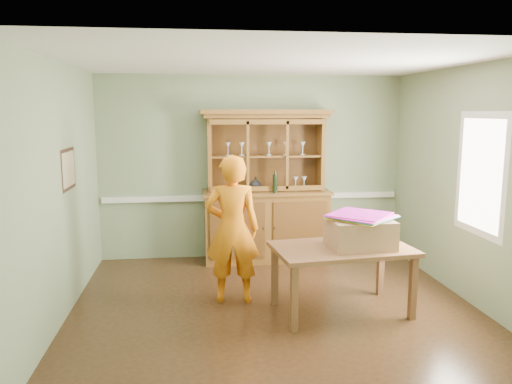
{
  "coord_description": "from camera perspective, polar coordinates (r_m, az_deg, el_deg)",
  "views": [
    {
      "loc": [
        -0.86,
        -5.35,
        2.19
      ],
      "look_at": [
        -0.15,
        0.4,
        1.24
      ],
      "focal_mm": 35.0,
      "sensor_mm": 36.0,
      "label": 1
    }
  ],
  "objects": [
    {
      "name": "wall_front",
      "position": [
        3.56,
        7.16,
        -4.37
      ],
      "size": [
        4.5,
        0.0,
        4.5
      ],
      "primitive_type": "plane",
      "rotation": [
        -1.57,
        0.0,
        0.0
      ],
      "color": "gray",
      "rests_on": "floor"
    },
    {
      "name": "person",
      "position": [
        5.69,
        -2.72,
        -4.27
      ],
      "size": [
        0.65,
        0.46,
        1.7
      ],
      "primitive_type": "imported",
      "rotation": [
        0.0,
        0.0,
        3.06
      ],
      "color": "orange",
      "rests_on": "floor"
    },
    {
      "name": "china_hutch",
      "position": [
        7.31,
        1.14,
        -1.86
      ],
      "size": [
        1.87,
        0.62,
        2.2
      ],
      "color": "brown",
      "rests_on": "floor"
    },
    {
      "name": "wall_left",
      "position": [
        5.59,
        -21.39,
        0.05
      ],
      "size": [
        0.0,
        4.0,
        4.0
      ],
      "primitive_type": "plane",
      "rotation": [
        1.57,
        0.0,
        1.57
      ],
      "color": "gray",
      "rests_on": "floor"
    },
    {
      "name": "kite_stack",
      "position": [
        5.46,
        11.93,
        -2.72
      ],
      "size": [
        0.8,
        0.8,
        0.05
      ],
      "rotation": [
        0.0,
        0.0,
        0.78
      ],
      "color": "#FFF420",
      "rests_on": "cardboard_box"
    },
    {
      "name": "chair_rail",
      "position": [
        7.48,
        -0.38,
        -0.6
      ],
      "size": [
        4.41,
        0.05,
        0.08
      ],
      "primitive_type": "cube",
      "color": "white",
      "rests_on": "wall_back"
    },
    {
      "name": "cardboard_box",
      "position": [
        5.47,
        11.79,
        -4.63
      ],
      "size": [
        0.68,
        0.56,
        0.31
      ],
      "primitive_type": "cube",
      "rotation": [
        0.0,
        0.0,
        0.04
      ],
      "color": "#9E7451",
      "rests_on": "dining_table"
    },
    {
      "name": "framed_map",
      "position": [
        5.84,
        -20.6,
        2.46
      ],
      "size": [
        0.03,
        0.6,
        0.46
      ],
      "color": "#331E14",
      "rests_on": "wall_left"
    },
    {
      "name": "dining_table",
      "position": [
        5.51,
        9.81,
        -7.05
      ],
      "size": [
        1.55,
        1.03,
        0.73
      ],
      "rotation": [
        0.0,
        0.0,
        0.11
      ],
      "color": "brown",
      "rests_on": "floor"
    },
    {
      "name": "window_panel",
      "position": [
        5.96,
        24.23,
        1.87
      ],
      "size": [
        0.03,
        0.96,
        1.36
      ],
      "color": "white",
      "rests_on": "wall_right"
    },
    {
      "name": "ceiling",
      "position": [
        5.44,
        2.12,
        14.72
      ],
      "size": [
        4.5,
        4.5,
        0.0
      ],
      "primitive_type": "plane",
      "rotation": [
        3.14,
        0.0,
        0.0
      ],
      "color": "white",
      "rests_on": "wall_back"
    },
    {
      "name": "wall_right",
      "position": [
        6.24,
        22.88,
        0.87
      ],
      "size": [
        0.0,
        4.0,
        4.0
      ],
      "primitive_type": "plane",
      "rotation": [
        1.57,
        0.0,
        -1.57
      ],
      "color": "gray",
      "rests_on": "floor"
    },
    {
      "name": "floor",
      "position": [
        5.84,
        1.96,
        -12.68
      ],
      "size": [
        4.5,
        4.5,
        0.0
      ],
      "primitive_type": "plane",
      "color": "#432B15",
      "rests_on": "ground"
    },
    {
      "name": "wall_back",
      "position": [
        7.44,
        -0.41,
        2.85
      ],
      "size": [
        4.5,
        0.0,
        4.5
      ],
      "primitive_type": "plane",
      "rotation": [
        1.57,
        0.0,
        0.0
      ],
      "color": "gray",
      "rests_on": "floor"
    }
  ]
}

